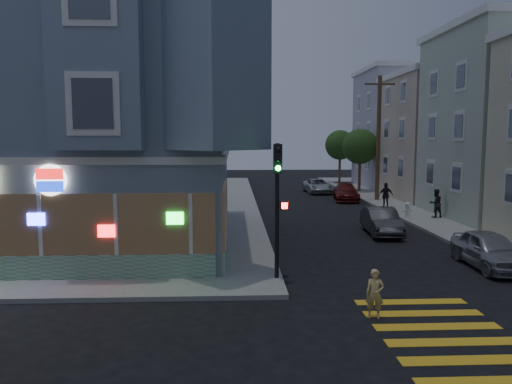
{
  "coord_description": "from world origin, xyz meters",
  "views": [
    {
      "loc": [
        1.39,
        -12.13,
        4.76
      ],
      "look_at": [
        2.21,
        5.82,
        2.77
      ],
      "focal_mm": 35.0,
      "sensor_mm": 36.0,
      "label": 1
    }
  ],
  "objects": [
    {
      "name": "traffic_signal",
      "position": [
        2.82,
        3.71,
        3.13
      ],
      "size": [
        0.51,
        0.49,
        4.41
      ],
      "rotation": [
        0.0,
        0.0,
        -0.06
      ],
      "color": "black",
      "rests_on": "sidewalk_nw"
    },
    {
      "name": "parked_car_a",
      "position": [
        10.7,
        5.24,
        0.67
      ],
      "size": [
        1.67,
        3.98,
        1.35
      ],
      "primitive_type": "imported",
      "rotation": [
        0.0,
        0.0,
        -0.02
      ],
      "color": "#9A9CA1",
      "rests_on": "ground"
    },
    {
      "name": "parked_car_d",
      "position": [
        8.6,
        29.85,
        0.6
      ],
      "size": [
        2.21,
        4.43,
        1.21
      ],
      "primitive_type": "imported",
      "rotation": [
        0.0,
        0.0,
        0.05
      ],
      "color": "#ADB2B8",
      "rests_on": "ground"
    },
    {
      "name": "pedestrian_b",
      "position": [
        11.3,
        19.6,
        0.98
      ],
      "size": [
        1.01,
        0.51,
        1.66
      ],
      "primitive_type": "imported",
      "rotation": [
        0.0,
        0.0,
        3.25
      ],
      "color": "black",
      "rests_on": "sidewalk_ne"
    },
    {
      "name": "row_house_d",
      "position": [
        19.5,
        34.0,
        5.4
      ],
      "size": [
        12.0,
        8.6,
        10.5
      ],
      "primitive_type": "cube",
      "color": "#9B96A5",
      "rests_on": "sidewalk_ne"
    },
    {
      "name": "parked_car_b",
      "position": [
        8.62,
        11.62,
        0.65
      ],
      "size": [
        1.61,
        4.02,
        1.3
      ],
      "primitive_type": "imported",
      "rotation": [
        0.0,
        0.0,
        -0.06
      ],
      "color": "#333437",
      "rests_on": "ground"
    },
    {
      "name": "fire_hydrant",
      "position": [
        11.4,
        15.77,
        0.61
      ],
      "size": [
        0.51,
        0.29,
        0.88
      ],
      "color": "white",
      "rests_on": "sidewalk_ne"
    },
    {
      "name": "running_child",
      "position": [
        5.1,
        0.45,
        0.65
      ],
      "size": [
        0.54,
        0.43,
        1.31
      ],
      "primitive_type": "imported",
      "rotation": [
        0.0,
        0.0,
        -0.27
      ],
      "color": "#D5BE6D",
      "rests_on": "ground"
    },
    {
      "name": "sidewalk_nw",
      "position": [
        -13.5,
        23.0,
        0.07
      ],
      "size": [
        33.0,
        42.0,
        0.15
      ],
      "primitive_type": "cube",
      "color": "gray",
      "rests_on": "ground"
    },
    {
      "name": "parked_car_c",
      "position": [
        9.83,
        24.65,
        0.62
      ],
      "size": [
        2.27,
        4.47,
        1.24
      ],
      "primitive_type": "imported",
      "rotation": [
        0.0,
        0.0,
        -0.13
      ],
      "color": "maroon",
      "rests_on": "ground"
    },
    {
      "name": "corner_building",
      "position": [
        -6.0,
        10.98,
        5.82
      ],
      "size": [
        14.6,
        14.6,
        11.4
      ],
      "color": "gray",
      "rests_on": "sidewalk_nw"
    },
    {
      "name": "row_house_c",
      "position": [
        19.5,
        25.0,
        4.65
      ],
      "size": [
        12.0,
        8.6,
        9.0
      ],
      "primitive_type": "cube",
      "color": "beige",
      "rests_on": "sidewalk_ne"
    },
    {
      "name": "ground",
      "position": [
        0.0,
        0.0,
        0.0
      ],
      "size": [
        120.0,
        120.0,
        0.0
      ],
      "primitive_type": "plane",
      "color": "black",
      "rests_on": "ground"
    },
    {
      "name": "street_tree_far",
      "position": [
        12.2,
        38.0,
        3.94
      ],
      "size": [
        3.0,
        3.0,
        5.3
      ],
      "color": "#4C3826",
      "rests_on": "sidewalk_ne"
    },
    {
      "name": "pedestrian_a",
      "position": [
        13.0,
        15.73,
        0.97
      ],
      "size": [
        0.92,
        0.79,
        1.64
      ],
      "primitive_type": "imported",
      "rotation": [
        0.0,
        0.0,
        3.37
      ],
      "color": "#222227",
      "rests_on": "sidewalk_ne"
    },
    {
      "name": "street_tree_near",
      "position": [
        12.2,
        30.0,
        3.94
      ],
      "size": [
        3.0,
        3.0,
        5.3
      ],
      "color": "#4C3826",
      "rests_on": "sidewalk_ne"
    },
    {
      "name": "utility_pole",
      "position": [
        12.0,
        24.0,
        4.8
      ],
      "size": [
        2.2,
        0.3,
        9.0
      ],
      "color": "#4C3826",
      "rests_on": "sidewalk_ne"
    }
  ]
}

